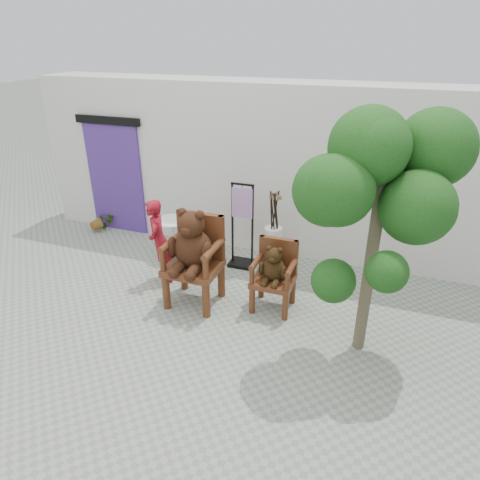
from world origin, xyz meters
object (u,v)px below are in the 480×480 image
Objects in this scene: person at (160,241)px; cafe_table at (173,233)px; display_stand at (242,235)px; tree at (378,177)px; stool_bucket at (273,237)px; chair_big at (193,250)px; chair_small at (274,270)px.

cafe_table is at bearing 177.10° from person.
display_stand is 3.15m from tree.
cafe_table is at bearing -178.04° from display_stand.
stool_bucket is 2.76m from tree.
tree is at bearing -6.42° from chair_big.
chair_small is 1.35m from display_stand.
display_stand reaches higher than chair_small.
chair_big is at bearing -123.68° from stool_bucket.
tree is (3.20, -0.68, 1.61)m from person.
person is at bearing 175.73° from chair_small.
cafe_table is at bearing -178.81° from stool_bucket.
cafe_table is 0.48× the size of stool_bucket.
person is 0.92× the size of display_stand.
chair_big is 1.22m from chair_small.
display_stand reaches higher than stool_bucket.
person is 0.96× the size of stool_bucket.
display_stand is at bearing 77.25° from chair_big.
display_stand is at bearing 143.38° from tree.
stool_bucket is (-0.31, 1.02, 0.02)m from chair_small.
person is 1.86m from stool_bucket.
tree is (1.56, -1.55, 1.66)m from stool_bucket.
person is 1.41m from display_stand.
chair_small is at bearing 12.62° from chair_big.
chair_big is 1.45× the size of chair_small.
cafe_table is 0.23× the size of tree.
tree reaches higher than cafe_table.
chair_big reaches higher than chair_small.
chair_small is 0.72× the size of stool_bucket.
tree is at bearing -23.75° from cafe_table.
chair_small is 0.69× the size of display_stand.
chair_small is at bearing 156.99° from tree.
tree reaches higher than display_stand.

